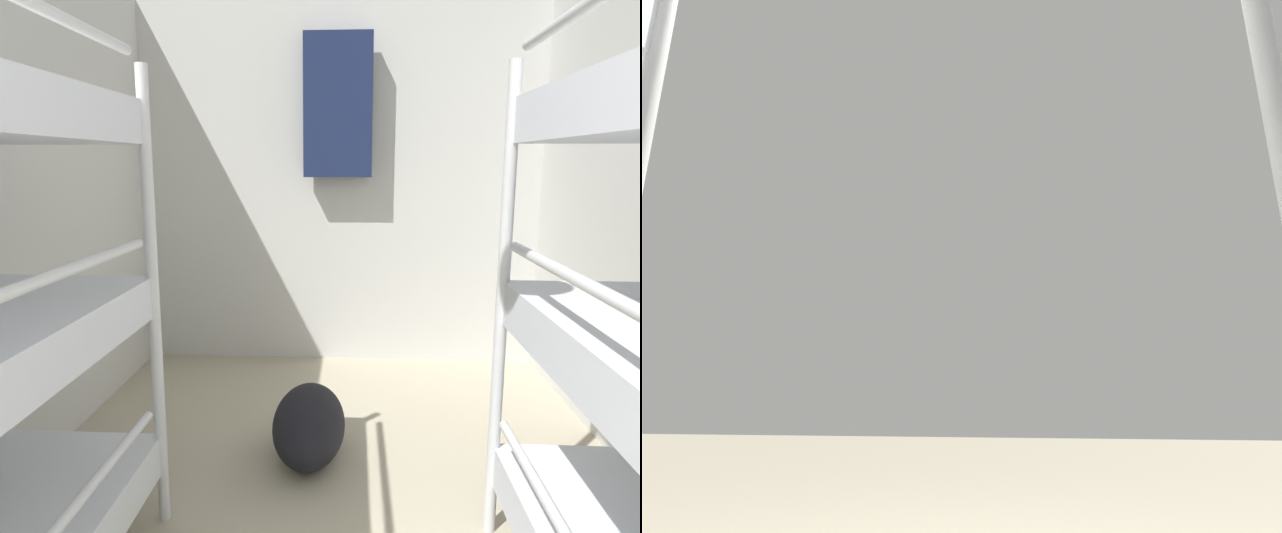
% 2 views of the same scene
% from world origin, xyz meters
% --- Properties ---
extents(wall_back, '(2.81, 0.06, 2.44)m').
position_xyz_m(wall_back, '(0.00, 4.28, 1.22)').
color(wall_back, silver).
rests_on(wall_back, ground_plane).
extents(duffel_bag, '(0.34, 0.61, 0.34)m').
position_xyz_m(duffel_bag, '(-0.10, 2.84, 0.17)').
color(duffel_bag, black).
rests_on(duffel_bag, ground_plane).
extents(hanging_coat, '(0.44, 0.12, 0.90)m').
position_xyz_m(hanging_coat, '(-0.01, 4.13, 1.74)').
color(hanging_coat, '#192347').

